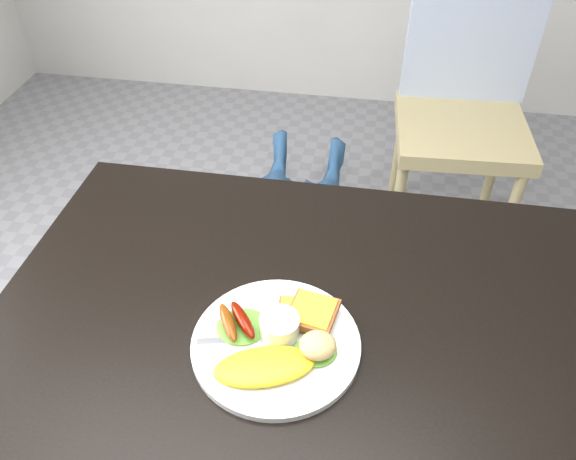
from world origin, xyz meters
The scene contains 14 objects.
dining_table centered at (0.00, 0.00, 0.73)m, with size 1.20×0.80×0.04m, color black.
dining_chair centered at (0.35, 1.20, 0.45)m, with size 0.46×0.46×0.05m, color tan.
person centered at (-0.22, 0.76, 0.66)m, with size 0.48×0.32×1.33m, color #2D5583.
plate centered at (-0.09, -0.06, 0.76)m, with size 0.28×0.28×0.01m, color white.
lettuce_left centered at (-0.15, -0.04, 0.77)m, with size 0.09×0.08×0.01m, color #4C8524.
lettuce_right centered at (-0.02, -0.07, 0.77)m, with size 0.07×0.06×0.01m, color #528729.
omelette centered at (-0.09, -0.12, 0.77)m, with size 0.16×0.08×0.02m, color yellow.
sausage_a centered at (-0.17, -0.05, 0.78)m, with size 0.02×0.08×0.02m, color #713308.
sausage_b centered at (-0.15, -0.04, 0.78)m, with size 0.02×0.09×0.02m, color #630501.
ramekin centered at (-0.08, -0.04, 0.78)m, with size 0.07×0.07×0.04m, color white.
toast_a centered at (-0.06, 0.00, 0.77)m, with size 0.07×0.07×0.01m, color brown.
toast_b centered at (-0.03, 0.00, 0.78)m, with size 0.08×0.08×0.01m, color brown.
potato_salad centered at (-0.02, -0.07, 0.79)m, with size 0.06×0.06×0.03m, color #CCB78B.
fork centered at (-0.14, -0.07, 0.76)m, with size 0.15×0.01×0.00m, color #ADAFB7.
Camera 1 is at (0.03, -0.62, 1.51)m, focal length 35.00 mm.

